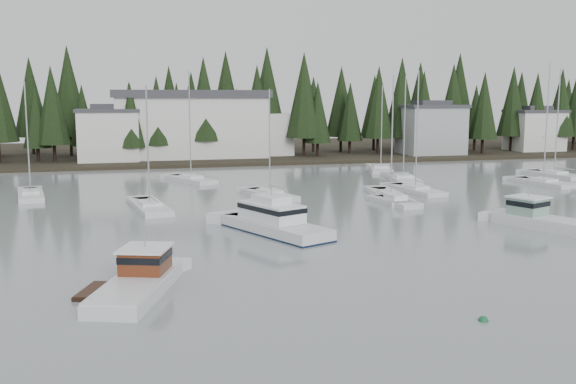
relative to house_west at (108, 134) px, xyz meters
name	(u,v)px	position (x,y,z in m)	size (l,w,h in m)	color
ground	(496,331)	(18.00, -79.00, -4.65)	(260.00, 260.00, 0.00)	gray
far_shore_land	(210,152)	(18.00, 18.00, -4.65)	(240.00, 54.00, 1.00)	black
conifer_treeline	(218,157)	(18.00, 7.00, -4.65)	(200.00, 22.00, 20.00)	black
house_west	(108,134)	(0.00, 0.00, 0.00)	(9.54, 7.42, 8.75)	silver
house_east_a	(431,128)	(54.00, -1.00, 0.25)	(10.60, 8.48, 9.25)	#999EA0
house_east_b	(535,129)	(76.00, 1.00, -0.25)	(9.54, 7.42, 8.25)	silver
harbor_inn	(203,125)	(15.04, 3.34, 1.12)	(29.50, 11.50, 10.90)	silver
lobster_boat_brown	(137,284)	(2.76, -69.21, -4.18)	(5.91, 8.83, 4.14)	silver
cabin_cruiser_center	(274,224)	(13.20, -56.34, -3.99)	(7.10, 10.70, 4.42)	silver
lobster_boat_teal	(541,221)	(34.20, -59.51, -4.12)	(5.74, 8.58, 4.51)	silver
sailboat_0	(381,170)	(37.19, -19.30, -4.59)	(5.28, 8.81, 12.38)	silver
sailboat_2	(191,181)	(10.13, -24.38, -4.57)	(5.90, 8.75, 13.95)	silver
sailboat_3	(150,209)	(4.42, -43.41, -4.59)	(3.91, 9.51, 11.82)	silver
sailboat_4	(543,184)	(50.26, -37.58, -4.56)	(3.95, 8.45, 14.87)	silver
sailboat_6	(31,197)	(-7.21, -32.97, -4.58)	(3.64, 8.83, 12.42)	silver
sailboat_7	(391,198)	(28.42, -43.17, -4.59)	(4.11, 10.93, 12.96)	silver
sailboat_8	(403,180)	(35.73, -30.08, -4.58)	(4.59, 8.67, 13.35)	silver
sailboat_9	(554,176)	(56.59, -31.10, -4.57)	(3.99, 8.58, 14.52)	silver
sailboat_10	(270,196)	(16.78, -38.90, -4.59)	(4.75, 8.48, 11.61)	silver
sailboat_12	(415,191)	(32.93, -39.43, -4.57)	(3.73, 8.68, 13.64)	silver
runabout_1	(395,203)	(27.44, -46.55, -4.52)	(3.18, 6.41, 1.42)	silver
mooring_buoy_green	(483,321)	(18.14, -77.69, -4.65)	(0.47, 0.47, 0.47)	#145933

